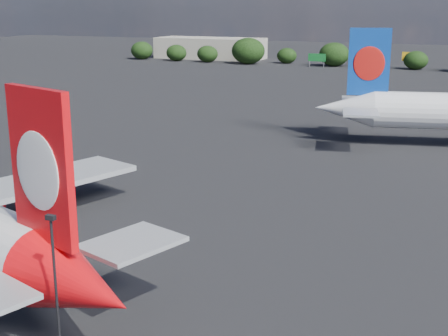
% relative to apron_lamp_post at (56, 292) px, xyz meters
% --- Properties ---
extents(ground, '(500.00, 500.00, 0.00)m').
position_rel_apron_lamp_post_xyz_m(ground, '(-14.65, 69.33, -5.88)').
color(ground, black).
rests_on(ground, ground).
extents(apron_lamp_post, '(0.55, 0.30, 10.48)m').
position_rel_apron_lamp_post_xyz_m(apron_lamp_post, '(0.00, 0.00, 0.00)').
color(apron_lamp_post, black).
rests_on(apron_lamp_post, ground).
extents(terminal_building, '(42.00, 16.00, 8.00)m').
position_rel_apron_lamp_post_xyz_m(terminal_building, '(-79.65, 201.33, -1.88)').
color(terminal_building, gray).
rests_on(terminal_building, ground).
extents(highway_sign, '(6.00, 0.30, 4.50)m').
position_rel_apron_lamp_post_xyz_m(highway_sign, '(-32.65, 185.33, -2.76)').
color(highway_sign, '#146426').
rests_on(highway_sign, ground).
extents(billboard_yellow, '(5.00, 0.30, 5.50)m').
position_rel_apron_lamp_post_xyz_m(billboard_yellow, '(-2.65, 191.33, -2.01)').
color(billboard_yellow, '#F1B015').
rests_on(billboard_yellow, ground).
extents(horizon_treeline, '(199.70, 16.74, 9.30)m').
position_rel_apron_lamp_post_xyz_m(horizon_treeline, '(1.31, 189.04, -1.88)').
color(horizon_treeline, black).
rests_on(horizon_treeline, ground).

